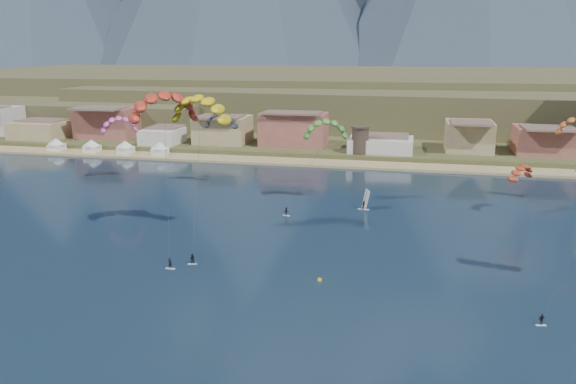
{
  "coord_description": "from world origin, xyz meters",
  "views": [
    {
      "loc": [
        20.81,
        -63.81,
        35.15
      ],
      "look_at": [
        0.0,
        32.0,
        10.0
      ],
      "focal_mm": 36.15,
      "sensor_mm": 36.0,
      "label": 1
    }
  ],
  "objects": [
    {
      "name": "distant_kite_dark",
      "position": [
        -25.07,
        70.5,
        17.6
      ],
      "size": [
        8.96,
        5.88,
        20.41
      ],
      "color": "#262626",
      "rests_on": "ground"
    },
    {
      "name": "buoy",
      "position": [
        8.06,
        17.68,
        0.13
      ],
      "size": [
        0.76,
        0.76,
        0.76
      ],
      "color": "orange",
      "rests_on": "ground"
    },
    {
      "name": "watchtower",
      "position": [
        5.0,
        114.0,
        6.37
      ],
      "size": [
        5.82,
        5.82,
        8.6
      ],
      "color": "#47382D",
      "rests_on": "ground"
    },
    {
      "name": "beach_tents",
      "position": [
        -76.25,
        106.0,
        3.71
      ],
      "size": [
        43.4,
        6.4,
        5.0
      ],
      "color": "white",
      "rests_on": "ground"
    },
    {
      "name": "distant_kite_pink",
      "position": [
        -52.52,
        70.95,
        15.85
      ],
      "size": [
        10.23,
        8.1,
        19.0
      ],
      "color": "#262626",
      "rests_on": "ground"
    },
    {
      "name": "land",
      "position": [
        0.0,
        560.0,
        0.0
      ],
      "size": [
        2200.0,
        900.0,
        4.0
      ],
      "color": "brown",
      "rests_on": "ground"
    },
    {
      "name": "distant_kite_red",
      "position": [
        43.28,
        61.76,
        9.78
      ],
      "size": [
        6.87,
        7.92,
        13.04
      ],
      "color": "#262626",
      "rests_on": "ground"
    },
    {
      "name": "foothills",
      "position": [
        22.39,
        232.47,
        9.08
      ],
      "size": [
        940.0,
        210.0,
        18.0
      ],
      "color": "brown",
      "rests_on": "ground"
    },
    {
      "name": "kitesurfer_yellow",
      "position": [
        -15.92,
        32.48,
        24.71
      ],
      "size": [
        12.26,
        16.09,
        28.35
      ],
      "color": "silver",
      "rests_on": "ground"
    },
    {
      "name": "windsurfer",
      "position": [
        11.3,
        58.56,
        1.41
      ],
      "size": [
        2.58,
        2.83,
        4.44
      ],
      "color": "silver",
      "rests_on": "ground"
    },
    {
      "name": "kitesurfer_red",
      "position": [
        -22.27,
        31.55,
        25.3
      ],
      "size": [
        13.56,
        20.21,
        29.88
      ],
      "color": "silver",
      "rests_on": "ground"
    },
    {
      "name": "town",
      "position": [
        -40.0,
        122.0,
        8.0
      ],
      "size": [
        400.0,
        24.0,
        12.0
      ],
      "color": "silver",
      "rests_on": "ground"
    },
    {
      "name": "kitesurfer_green",
      "position": [
        2.26,
        59.75,
        17.78
      ],
      "size": [
        12.86,
        13.12,
        21.31
      ],
      "color": "silver",
      "rests_on": "ground"
    },
    {
      "name": "ground",
      "position": [
        0.0,
        0.0,
        0.0
      ],
      "size": [
        2400.0,
        2400.0,
        0.0
      ],
      "primitive_type": "plane",
      "color": "black",
      "rests_on": "ground"
    },
    {
      "name": "beach",
      "position": [
        0.0,
        106.0,
        0.25
      ],
      "size": [
        2200.0,
        12.0,
        0.9
      ],
      "color": "tan",
      "rests_on": "ground"
    }
  ]
}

